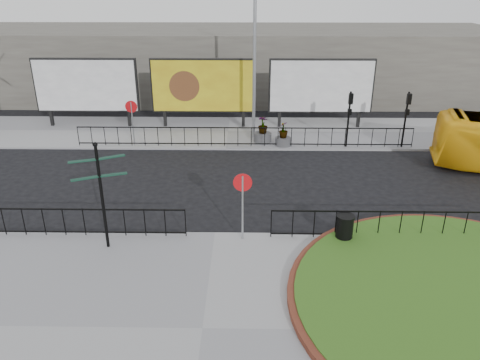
{
  "coord_description": "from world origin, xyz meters",
  "views": [
    {
      "loc": [
        1.14,
        -14.66,
        8.59
      ],
      "look_at": [
        0.89,
        1.21,
        1.66
      ],
      "focal_mm": 35.0,
      "sensor_mm": 36.0,
      "label": 1
    }
  ],
  "objects_px": {
    "lamp_post": "(255,53)",
    "fingerpost_sign": "(101,186)",
    "planter_b": "(263,133)",
    "planter_c": "(283,137)",
    "litter_bin": "(344,229)",
    "billboard_mid": "(203,86)"
  },
  "relations": [
    {
      "from": "planter_c",
      "to": "billboard_mid",
      "type": "bearing_deg",
      "value": 143.04
    },
    {
      "from": "billboard_mid",
      "to": "fingerpost_sign",
      "type": "distance_m",
      "value": 14.13
    },
    {
      "from": "billboard_mid",
      "to": "planter_b",
      "type": "xyz_separation_m",
      "value": [
        3.5,
        -2.86,
        -1.96
      ]
    },
    {
      "from": "billboard_mid",
      "to": "litter_bin",
      "type": "height_order",
      "value": "billboard_mid"
    },
    {
      "from": "planter_b",
      "to": "litter_bin",
      "type": "bearing_deg",
      "value": -76.87
    },
    {
      "from": "lamp_post",
      "to": "planter_b",
      "type": "relative_size",
      "value": 6.33
    },
    {
      "from": "lamp_post",
      "to": "fingerpost_sign",
      "type": "distance_m",
      "value": 13.26
    },
    {
      "from": "lamp_post",
      "to": "litter_bin",
      "type": "relative_size",
      "value": 8.91
    },
    {
      "from": "billboard_mid",
      "to": "litter_bin",
      "type": "relative_size",
      "value": 5.98
    },
    {
      "from": "lamp_post",
      "to": "fingerpost_sign",
      "type": "relative_size",
      "value": 2.46
    },
    {
      "from": "billboard_mid",
      "to": "planter_b",
      "type": "bearing_deg",
      "value": -39.23
    },
    {
      "from": "planter_b",
      "to": "billboard_mid",
      "type": "bearing_deg",
      "value": 140.77
    },
    {
      "from": "fingerpost_sign",
      "to": "planter_c",
      "type": "xyz_separation_m",
      "value": [
        6.68,
        10.51,
        -1.79
      ]
    },
    {
      "from": "litter_bin",
      "to": "planter_c",
      "type": "height_order",
      "value": "planter_c"
    },
    {
      "from": "lamp_post",
      "to": "litter_bin",
      "type": "distance_m",
      "value": 12.69
    },
    {
      "from": "planter_c",
      "to": "planter_b",
      "type": "bearing_deg",
      "value": 151.32
    },
    {
      "from": "fingerpost_sign",
      "to": "planter_c",
      "type": "distance_m",
      "value": 12.58
    },
    {
      "from": "lamp_post",
      "to": "planter_b",
      "type": "bearing_deg",
      "value": -60.92
    },
    {
      "from": "lamp_post",
      "to": "fingerpost_sign",
      "type": "xyz_separation_m",
      "value": [
        -5.09,
        -12.0,
        -2.44
      ]
    },
    {
      "from": "planter_b",
      "to": "planter_c",
      "type": "distance_m",
      "value": 1.25
    },
    {
      "from": "fingerpost_sign",
      "to": "litter_bin",
      "type": "height_order",
      "value": "fingerpost_sign"
    },
    {
      "from": "lamp_post",
      "to": "fingerpost_sign",
      "type": "height_order",
      "value": "lamp_post"
    }
  ]
}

